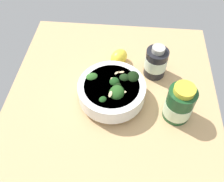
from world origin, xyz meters
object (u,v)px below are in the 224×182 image
at_px(lemon_wedge, 119,57).
at_px(bowl_of_broccoli, 112,90).
at_px(bottle_short, 156,62).
at_px(bottle_tall, 179,104).

bearing_deg(lemon_wedge, bowl_of_broccoli, -2.91).
height_order(lemon_wedge, bottle_short, bottle_short).
distance_m(bowl_of_broccoli, lemon_wedge, 0.15).
bearing_deg(bottle_tall, bottle_short, -159.17).
bearing_deg(bottle_tall, lemon_wedge, -137.42).
height_order(lemon_wedge, bottle_tall, bottle_tall).
distance_m(lemon_wedge, bottle_short, 0.13).
bearing_deg(bottle_short, bowl_of_broccoli, -47.07).
height_order(bowl_of_broccoli, bottle_tall, bottle_tall).
distance_m(bottle_tall, bottle_short, 0.17).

